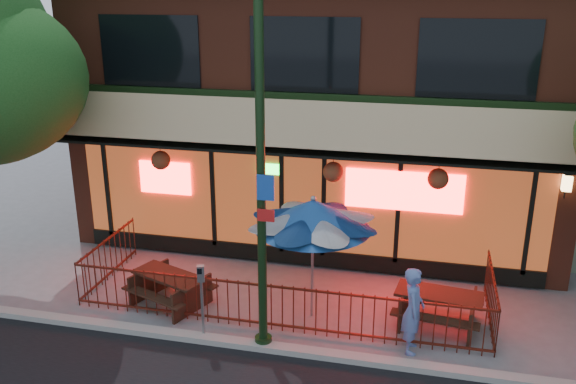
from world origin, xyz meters
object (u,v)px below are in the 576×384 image
Objects in this scene: picnic_table_right at (438,304)px; pedestrian at (413,310)px; street_light at (261,187)px; picnic_table_left at (170,285)px; patio_umbrella at (313,214)px; parking_meter_near at (202,290)px.

pedestrian is (-0.48, -1.02, 0.36)m from picnic_table_right.
street_light is 3.58× the size of picnic_table_left.
street_light is 2.69× the size of patio_umbrella.
street_light reaches higher than parking_meter_near.
pedestrian is at bearing 10.58° from street_light.
picnic_table_right is 1.19× the size of parking_meter_near.
patio_umbrella reaches higher than picnic_table_right.
pedestrian is at bearing 7.35° from parking_meter_near.
parking_meter_near is at bearing 179.88° from street_light.
street_light is at bearing -0.12° from parking_meter_near.
picnic_table_left is 1.27× the size of parking_meter_near.
picnic_table_left is 1.70m from parking_meter_near.
picnic_table_left is at bearing 82.02° from pedestrian.
pedestrian is at bearing -115.19° from picnic_table_right.
picnic_table_left is 3.49m from patio_umbrella.
patio_umbrella reaches higher than picnic_table_left.
picnic_table_right is (5.51, 0.42, 0.02)m from picnic_table_left.
parking_meter_near is at bearing -43.74° from picnic_table_left.
patio_umbrella reaches higher than parking_meter_near.
street_light is at bearing -117.06° from patio_umbrella.
picnic_table_left is at bearing 154.73° from street_light.
patio_umbrella is 2.58m from pedestrian.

